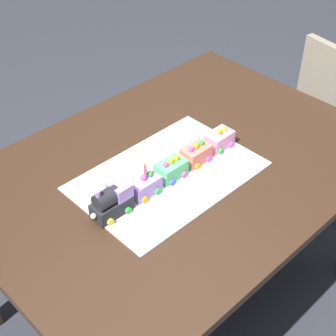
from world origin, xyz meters
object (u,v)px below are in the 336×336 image
(dining_table, at_px, (179,188))
(cake_car_hopper_coral, at_px, (196,154))
(cake_car_tanker_lavender, at_px, (144,186))
(cake_car_flatbed_bubblegum, at_px, (219,139))
(cake_car_gondola_mint_green, at_px, (171,169))
(cake_locomotive, at_px, (112,201))
(birthday_candle, at_px, (145,168))

(dining_table, xyz_separation_m, cake_car_hopper_coral, (0.05, -0.03, 0.14))
(cake_car_tanker_lavender, distance_m, cake_car_flatbed_bubblegum, 0.35)
(cake_car_tanker_lavender, height_order, cake_car_flatbed_bubblegum, same)
(dining_table, distance_m, cake_car_gondola_mint_green, 0.16)
(cake_car_hopper_coral, bearing_deg, dining_table, 152.06)
(cake_locomotive, bearing_deg, birthday_candle, -0.00)
(cake_car_flatbed_bubblegum, distance_m, birthday_candle, 0.35)
(cake_locomotive, xyz_separation_m, cake_car_gondola_mint_green, (0.25, -0.00, -0.02))
(cake_locomotive, height_order, cake_car_hopper_coral, cake_locomotive)
(cake_car_tanker_lavender, distance_m, birthday_candle, 0.07)
(cake_car_tanker_lavender, xyz_separation_m, cake_car_flatbed_bubblegum, (0.35, 0.00, 0.00))
(cake_locomotive, xyz_separation_m, cake_car_flatbed_bubblegum, (0.48, -0.00, -0.02))
(cake_car_gondola_mint_green, bearing_deg, dining_table, 21.74)
(dining_table, xyz_separation_m, cake_car_tanker_lavender, (-0.18, -0.03, 0.14))
(dining_table, height_order, cake_car_hopper_coral, cake_car_hopper_coral)
(cake_car_gondola_mint_green, bearing_deg, cake_car_tanker_lavender, 180.00)
(dining_table, height_order, cake_locomotive, cake_locomotive)
(cake_car_tanker_lavender, bearing_deg, dining_table, 8.27)
(cake_car_hopper_coral, bearing_deg, cake_car_tanker_lavender, 180.00)
(dining_table, xyz_separation_m, birthday_candle, (-0.18, -0.03, 0.21))
(cake_car_hopper_coral, height_order, cake_car_flatbed_bubblegum, same)
(cake_car_tanker_lavender, relative_size, birthday_candle, 1.85)
(birthday_candle, bearing_deg, cake_car_flatbed_bubblegum, -0.00)
(cake_locomotive, relative_size, cake_car_hopper_coral, 1.40)
(cake_car_hopper_coral, distance_m, birthday_candle, 0.24)
(dining_table, relative_size, cake_car_tanker_lavender, 14.00)
(cake_car_hopper_coral, height_order, birthday_candle, birthday_candle)
(birthday_candle, bearing_deg, cake_locomotive, 180.00)
(cake_car_gondola_mint_green, distance_m, birthday_candle, 0.13)
(cake_car_gondola_mint_green, bearing_deg, cake_locomotive, 180.00)
(cake_locomotive, relative_size, cake_car_flatbed_bubblegum, 1.40)
(birthday_candle, bearing_deg, cake_car_gondola_mint_green, -0.00)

